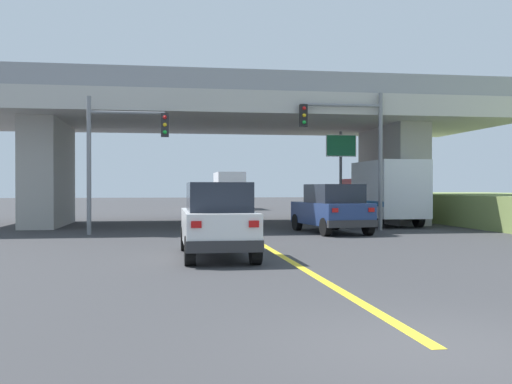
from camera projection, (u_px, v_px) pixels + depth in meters
name	position (u px, v px, depth m)	size (l,w,h in m)	color
ground	(228.00, 224.00, 30.72)	(160.00, 160.00, 0.00)	#353538
overpass_bridge	(228.00, 130.00, 30.68)	(28.15, 10.62, 6.98)	#B7B5AD
lane_divider_stripe	(273.00, 251.00, 17.64)	(0.20, 21.65, 0.01)	yellow
suv_lead	(217.00, 220.00, 16.06)	(1.86, 4.59, 2.02)	silver
suv_crossing	(332.00, 209.00, 24.66)	(2.54, 4.66, 2.02)	navy
box_truck	(384.00, 192.00, 29.90)	(2.33, 6.77, 3.16)	red
sedan_oncoming	(205.00, 201.00, 36.88)	(2.05, 4.36, 2.02)	navy
traffic_signal_nearside	(354.00, 141.00, 25.98)	(3.72, 0.36, 6.04)	slate
traffic_signal_farside	(117.00, 146.00, 23.92)	(3.25, 0.36, 5.54)	slate
highway_sign	(341.00, 156.00, 29.83)	(1.55, 0.17, 4.69)	#56595E
semi_truck_distant	(228.00, 190.00, 52.54)	(2.33, 7.24, 3.18)	red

